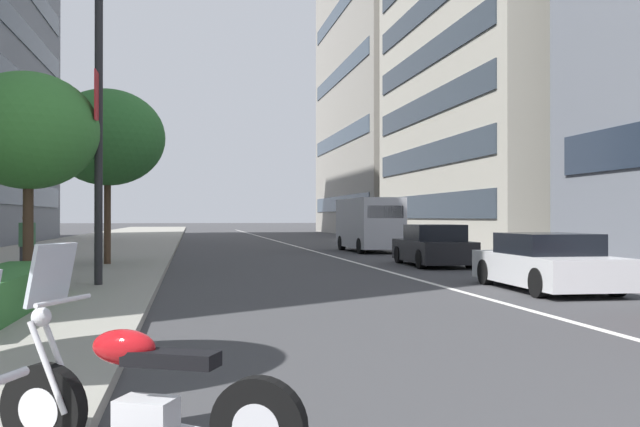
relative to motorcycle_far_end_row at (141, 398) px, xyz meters
name	(u,v)px	position (x,y,z in m)	size (l,w,h in m)	color
sidewalk_right_plaza	(77,252)	(27.64, 4.73, -0.36)	(160.00, 8.68, 0.15)	gray
lane_centre_stripe	(299,247)	(32.64, -6.25, -0.43)	(110.00, 0.16, 0.01)	silver
motorcycle_far_end_row	(141,398)	(0.00, 0.00, 0.00)	(1.08, 2.06, 1.47)	black
car_following_behind	(546,263)	(9.57, -8.27, 0.17)	(4.36, 2.06, 1.29)	silver
car_mid_block_traffic	(433,247)	(17.53, -8.48, 0.21)	(4.35, 2.02, 1.41)	black
delivery_van_ahead	(369,223)	(27.21, -8.78, 0.93)	(5.45, 2.14, 2.55)	#B7B7BC
street_lamp_with_banners	(113,82)	(11.20, 1.39, 4.26)	(1.26, 2.15, 7.58)	#232326
street_tree_mid_sidewalk	(28,131)	(11.01, 3.14, 3.09)	(2.99, 2.99, 4.66)	#473323
street_tree_by_lamp_post	(108,138)	(18.29, 2.32, 3.80)	(3.67, 3.67, 5.65)	#473323
pedestrian_on_plaza	(27,247)	(12.41, 3.46, 0.51)	(0.43, 0.30, 1.60)	#2D2D33
office_tower_mid_left	(578,19)	(36.05, -25.23, 14.20)	(22.04, 20.79, 29.27)	#B7B2A3
office_tower_near_left	(425,49)	(61.79, -23.88, 18.38)	(26.05, 18.07, 37.63)	gray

